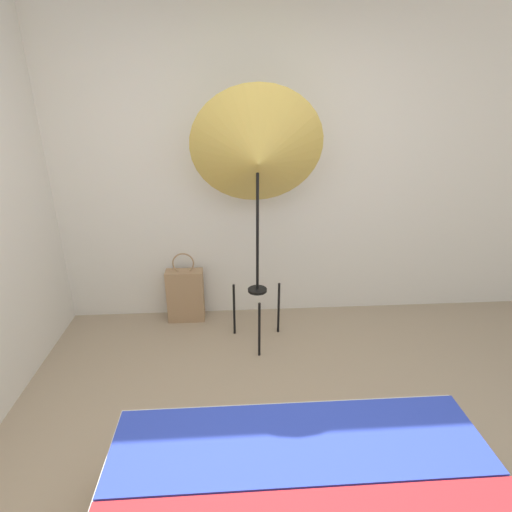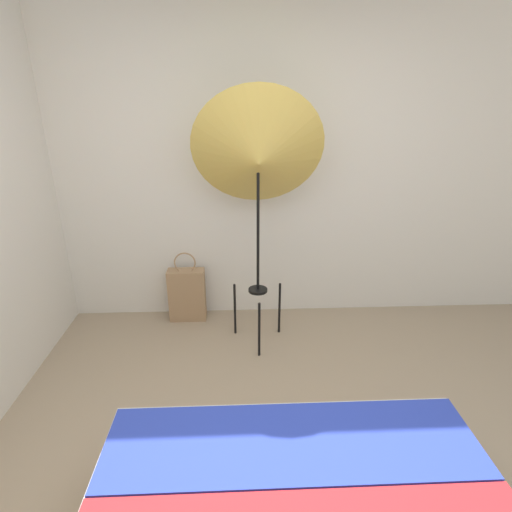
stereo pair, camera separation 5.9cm
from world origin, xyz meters
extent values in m
cube|color=silver|center=(0.00, 2.12, 1.30)|extent=(8.00, 0.05, 2.60)
cube|color=#283DAD|center=(0.03, 0.08, 0.48)|extent=(1.62, 0.45, 0.04)
cylinder|color=black|center=(-0.05, 1.38, 0.23)|extent=(0.02, 0.02, 0.46)
cylinder|color=black|center=(-0.24, 1.70, 0.23)|extent=(0.02, 0.02, 0.46)
cylinder|color=black|center=(0.14, 1.70, 0.23)|extent=(0.02, 0.02, 0.46)
cylinder|color=black|center=(-0.05, 1.59, 0.46)|extent=(0.15, 0.15, 0.02)
cylinder|color=black|center=(-0.05, 1.59, 0.98)|extent=(0.02, 0.02, 1.04)
cone|color=#D1B251|center=(-0.05, 1.59, 1.50)|extent=(0.95, 0.60, 0.94)
cube|color=#9E7A56|center=(-0.66, 1.96, 0.24)|extent=(0.32, 0.14, 0.48)
torus|color=#9E7A56|center=(-0.66, 1.96, 0.55)|extent=(0.19, 0.01, 0.19)
camera|label=1|loc=(-0.25, -1.22, 1.89)|focal=28.00mm
camera|label=2|loc=(-0.19, -1.22, 1.89)|focal=28.00mm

